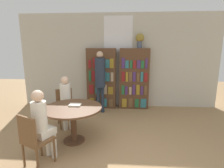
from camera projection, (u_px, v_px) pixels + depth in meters
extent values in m
cube|color=beige|center=(118.00, 61.00, 5.69)|extent=(6.40, 0.06, 3.00)
cube|color=white|center=(118.00, 34.00, 5.48)|extent=(0.90, 0.01, 1.10)
cube|color=brown|center=(102.00, 78.00, 5.65)|extent=(0.92, 0.32, 1.92)
cube|color=olive|center=(92.00, 102.00, 5.66)|extent=(0.14, 0.02, 0.27)
cube|color=black|center=(98.00, 102.00, 5.64)|extent=(0.11, 0.02, 0.32)
cube|color=#2D707A|center=(104.00, 103.00, 5.63)|extent=(0.16, 0.02, 0.27)
cube|color=brown|center=(111.00, 103.00, 5.62)|extent=(0.11, 0.02, 0.25)
cube|color=maroon|center=(91.00, 89.00, 5.57)|extent=(0.15, 0.02, 0.30)
cube|color=#2D707A|center=(98.00, 90.00, 5.56)|extent=(0.16, 0.02, 0.29)
cube|color=tan|center=(104.00, 89.00, 5.54)|extent=(0.17, 0.02, 0.31)
cube|color=olive|center=(111.00, 91.00, 5.53)|extent=(0.15, 0.02, 0.24)
cube|color=#236638|center=(90.00, 76.00, 5.48)|extent=(0.07, 0.02, 0.33)
cube|color=maroon|center=(93.00, 76.00, 5.48)|extent=(0.10, 0.02, 0.33)
cube|color=navy|center=(97.00, 77.00, 5.47)|extent=(0.07, 0.02, 0.30)
cube|color=brown|center=(101.00, 78.00, 5.47)|extent=(0.07, 0.02, 0.23)
cube|color=#2D707A|center=(105.00, 77.00, 5.45)|extent=(0.10, 0.02, 0.31)
cube|color=#2D707A|center=(108.00, 77.00, 5.45)|extent=(0.09, 0.02, 0.27)
cube|color=tan|center=(112.00, 77.00, 5.44)|extent=(0.09, 0.02, 0.28)
cube|color=maroon|center=(90.00, 64.00, 5.41)|extent=(0.08, 0.02, 0.25)
cube|color=maroon|center=(94.00, 63.00, 5.39)|extent=(0.09, 0.02, 0.32)
cube|color=olive|center=(98.00, 64.00, 5.39)|extent=(0.11, 0.02, 0.25)
cube|color=brown|center=(103.00, 64.00, 5.38)|extent=(0.11, 0.02, 0.23)
cube|color=#2D707A|center=(107.00, 64.00, 5.37)|extent=(0.12, 0.02, 0.27)
cube|color=olive|center=(112.00, 63.00, 5.36)|extent=(0.12, 0.02, 0.30)
cube|color=brown|center=(134.00, 79.00, 5.58)|extent=(0.92, 0.32, 1.92)
cube|color=olive|center=(124.00, 103.00, 5.58)|extent=(0.15, 0.02, 0.28)
cube|color=brown|center=(130.00, 103.00, 5.57)|extent=(0.12, 0.02, 0.29)
cube|color=#236638|center=(137.00, 103.00, 5.56)|extent=(0.13, 0.02, 0.27)
cube|color=#2D707A|center=(143.00, 103.00, 5.54)|extent=(0.18, 0.02, 0.28)
cube|color=#236638|center=(123.00, 90.00, 5.50)|extent=(0.09, 0.02, 0.29)
cube|color=#4C2D6B|center=(126.00, 90.00, 5.50)|extent=(0.07, 0.02, 0.27)
cube|color=tan|center=(130.00, 91.00, 5.49)|extent=(0.07, 0.02, 0.24)
cube|color=#4C2D6B|center=(134.00, 90.00, 5.48)|extent=(0.08, 0.02, 0.32)
cube|color=olive|center=(138.00, 90.00, 5.47)|extent=(0.10, 0.02, 0.32)
cube|color=#4C2D6B|center=(142.00, 91.00, 5.46)|extent=(0.08, 0.02, 0.27)
cube|color=brown|center=(145.00, 90.00, 5.45)|extent=(0.08, 0.02, 0.29)
cube|color=maroon|center=(123.00, 77.00, 5.41)|extent=(0.10, 0.02, 0.31)
cube|color=olive|center=(127.00, 77.00, 5.41)|extent=(0.08, 0.02, 0.30)
cube|color=brown|center=(131.00, 77.00, 5.40)|extent=(0.10, 0.02, 0.31)
cube|color=#4C2D6B|center=(134.00, 77.00, 5.39)|extent=(0.09, 0.02, 0.31)
cube|color=brown|center=(138.00, 77.00, 5.39)|extent=(0.08, 0.02, 0.27)
cube|color=#2D707A|center=(142.00, 77.00, 5.38)|extent=(0.08, 0.02, 0.30)
cube|color=maroon|center=(146.00, 77.00, 5.37)|extent=(0.11, 0.02, 0.28)
cube|color=#4C2D6B|center=(123.00, 63.00, 5.33)|extent=(0.10, 0.02, 0.32)
cube|color=#2D707A|center=(127.00, 64.00, 5.33)|extent=(0.10, 0.02, 0.24)
cube|color=#236638|center=(131.00, 64.00, 5.32)|extent=(0.07, 0.02, 0.24)
cube|color=maroon|center=(135.00, 65.00, 5.32)|extent=(0.09, 0.02, 0.23)
cube|color=#4C2D6B|center=(139.00, 64.00, 5.31)|extent=(0.10, 0.02, 0.25)
cube|color=#236638|center=(143.00, 65.00, 5.30)|extent=(0.10, 0.02, 0.23)
cube|color=#4C2D6B|center=(146.00, 63.00, 5.28)|extent=(0.07, 0.02, 0.31)
cylinder|color=#475166|center=(140.00, 45.00, 5.35)|extent=(0.14, 0.14, 0.21)
sphere|color=olive|center=(140.00, 38.00, 5.31)|extent=(0.26, 0.26, 0.26)
cylinder|color=brown|center=(74.00, 140.00, 3.68)|extent=(0.44, 0.44, 0.03)
cylinder|color=brown|center=(73.00, 125.00, 3.61)|extent=(0.12, 0.12, 0.68)
cylinder|color=brown|center=(73.00, 108.00, 3.53)|extent=(1.18, 1.18, 0.04)
cube|color=brown|center=(38.00, 140.00, 2.86)|extent=(0.53, 0.53, 0.04)
cube|color=brown|center=(27.00, 131.00, 2.66)|extent=(0.38, 0.20, 0.45)
cylinder|color=brown|center=(41.00, 145.00, 3.14)|extent=(0.04, 0.04, 0.42)
cylinder|color=brown|center=(54.00, 150.00, 2.97)|extent=(0.04, 0.04, 0.42)
cylinder|color=brown|center=(24.00, 155.00, 2.85)|extent=(0.04, 0.04, 0.42)
cylinder|color=brown|center=(37.00, 161.00, 2.68)|extent=(0.04, 0.04, 0.42)
cube|color=brown|center=(66.00, 109.00, 4.35)|extent=(0.54, 0.54, 0.04)
cube|color=brown|center=(64.00, 97.00, 4.46)|extent=(0.37, 0.22, 0.45)
cylinder|color=brown|center=(75.00, 119.00, 4.31)|extent=(0.04, 0.04, 0.42)
cylinder|color=brown|center=(60.00, 121.00, 4.17)|extent=(0.04, 0.04, 0.42)
cylinder|color=brown|center=(72.00, 114.00, 4.62)|extent=(0.04, 0.04, 0.42)
cylinder|color=brown|center=(58.00, 116.00, 4.48)|extent=(0.04, 0.04, 0.42)
cube|color=silver|center=(67.00, 107.00, 4.21)|extent=(0.38, 0.40, 0.12)
cylinder|color=silver|center=(65.00, 94.00, 4.22)|extent=(0.25, 0.25, 0.50)
sphere|color=#DBB293|center=(65.00, 80.00, 4.15)|extent=(0.19, 0.19, 0.19)
cylinder|color=silver|center=(71.00, 120.00, 4.20)|extent=(0.10, 0.10, 0.46)
cylinder|color=silver|center=(65.00, 121.00, 4.14)|extent=(0.10, 0.10, 0.46)
cube|color=silver|center=(45.00, 132.00, 2.97)|extent=(0.36, 0.39, 0.12)
cylinder|color=silver|center=(39.00, 116.00, 2.84)|extent=(0.24, 0.24, 0.50)
sphere|color=#DBB293|center=(37.00, 96.00, 2.77)|extent=(0.19, 0.19, 0.19)
cylinder|color=silver|center=(49.00, 143.00, 3.15)|extent=(0.10, 0.10, 0.46)
cylinder|color=silver|center=(54.00, 145.00, 3.09)|extent=(0.10, 0.10, 0.46)
cylinder|color=#232D3D|center=(98.00, 100.00, 5.27)|extent=(0.10, 0.10, 0.79)
cylinder|color=#232D3D|center=(103.00, 100.00, 5.26)|extent=(0.10, 0.10, 0.79)
cylinder|color=#232D3D|center=(100.00, 73.00, 5.09)|extent=(0.30, 0.30, 0.85)
sphere|color=tan|center=(100.00, 55.00, 4.99)|extent=(0.19, 0.19, 0.19)
cylinder|color=#232D3D|center=(104.00, 64.00, 5.31)|extent=(0.07, 0.30, 0.07)
cube|color=silver|center=(75.00, 105.00, 3.61)|extent=(0.24, 0.18, 0.03)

